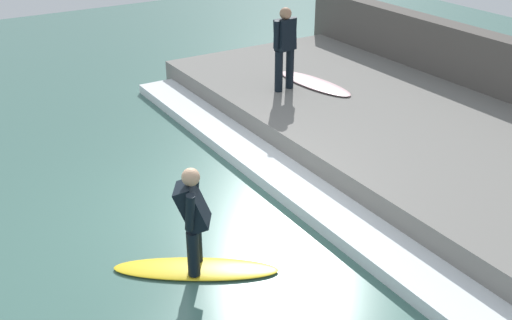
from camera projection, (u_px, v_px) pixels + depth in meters
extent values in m
plane|color=#426B60|center=(209.00, 216.00, 8.63)|extent=(28.00, 28.00, 0.00)
cube|color=slate|center=(415.00, 138.00, 10.42)|extent=(4.40, 11.21, 0.52)
cube|color=#544F49|center=(512.00, 84.00, 11.33)|extent=(0.50, 11.77, 1.59)
cube|color=white|center=(293.00, 185.00, 9.28)|extent=(0.78, 10.65, 0.19)
ellipsoid|color=yellow|center=(196.00, 269.00, 7.47)|extent=(1.99, 1.54, 0.06)
cylinder|color=black|center=(196.00, 240.00, 7.45)|extent=(0.15, 0.15, 0.61)
cylinder|color=black|center=(193.00, 254.00, 7.20)|extent=(0.15, 0.15, 0.61)
cube|color=black|center=(192.00, 205.00, 7.06)|extent=(0.54, 0.53, 0.61)
sphere|color=tan|center=(191.00, 177.00, 6.89)|extent=(0.22, 0.22, 0.22)
cylinder|color=black|center=(194.00, 194.00, 7.23)|extent=(0.11, 0.19, 0.51)
cylinder|color=black|center=(190.00, 213.00, 6.85)|extent=(0.11, 0.19, 0.51)
cylinder|color=black|center=(290.00, 68.00, 11.78)|extent=(0.16, 0.16, 0.81)
cylinder|color=black|center=(279.00, 71.00, 11.60)|extent=(0.16, 0.16, 0.81)
cube|color=black|center=(285.00, 35.00, 11.38)|extent=(0.42, 0.32, 0.61)
sphere|color=#A87A5B|center=(286.00, 13.00, 11.19)|extent=(0.23, 0.23, 0.23)
cylinder|color=black|center=(294.00, 31.00, 11.49)|extent=(0.11, 0.13, 0.53)
cylinder|color=black|center=(277.00, 35.00, 11.23)|extent=(0.11, 0.13, 0.53)
ellipsoid|color=beige|center=(315.00, 83.00, 12.11)|extent=(0.81, 1.98, 0.06)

